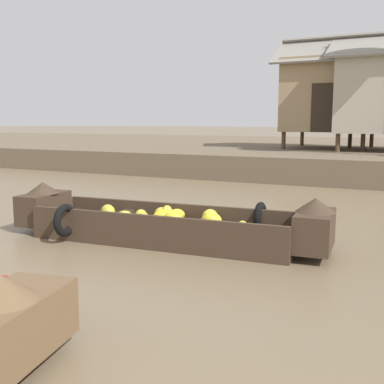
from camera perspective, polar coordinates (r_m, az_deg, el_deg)
ground_plane at (r=12.45m, az=2.04°, el=-0.21°), size 300.00×300.00×0.00m
riverbank_strip at (r=24.35m, az=14.35°, el=4.80°), size 160.00×20.00×0.82m
banana_boat at (r=7.49m, az=-3.42°, el=-3.83°), size 5.27×2.06×0.85m
stilt_house_left at (r=20.10m, az=16.57°, el=11.33°), size 4.06×3.98×4.43m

